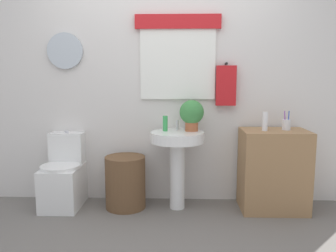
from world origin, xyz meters
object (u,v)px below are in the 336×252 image
(toilet, at_px, (64,178))
(toothbrush_cup, at_px, (286,125))
(wooden_cabinet, at_px, (273,170))
(potted_plant, at_px, (192,114))
(pedestal_sink, at_px, (177,151))
(soap_bottle, at_px, (165,123))
(lotion_bottle, at_px, (265,121))
(laundry_hamper, at_px, (125,182))

(toilet, bearing_deg, toothbrush_cup, -0.29)
(wooden_cabinet, distance_m, potted_plant, 0.97)
(pedestal_sink, relative_size, soap_bottle, 5.14)
(wooden_cabinet, xyz_separation_m, lotion_bottle, (-0.11, -0.04, 0.49))
(wooden_cabinet, bearing_deg, lotion_bottle, -159.98)
(toilet, bearing_deg, potted_plant, 1.30)
(toilet, bearing_deg, pedestal_sink, -1.54)
(toilet, xyz_separation_m, lotion_bottle, (1.98, -0.07, 0.60))
(toothbrush_cup, bearing_deg, toilet, 179.71)
(lotion_bottle, bearing_deg, potted_plant, 171.76)
(laundry_hamper, distance_m, wooden_cabinet, 1.46)
(toilet, bearing_deg, lotion_bottle, -2.05)
(lotion_bottle, bearing_deg, wooden_cabinet, 20.02)
(toilet, xyz_separation_m, soap_bottle, (1.03, 0.02, 0.56))
(potted_plant, bearing_deg, wooden_cabinet, -4.29)
(toilet, distance_m, lotion_bottle, 2.07)
(pedestal_sink, xyz_separation_m, lotion_bottle, (0.83, -0.04, 0.30))
(lotion_bottle, distance_m, toothbrush_cup, 0.23)
(toothbrush_cup, bearing_deg, pedestal_sink, -178.92)
(soap_bottle, bearing_deg, wooden_cabinet, -2.70)
(laundry_hamper, xyz_separation_m, pedestal_sink, (0.52, 0.00, 0.32))
(wooden_cabinet, height_order, potted_plant, potted_plant)
(toilet, distance_m, soap_bottle, 1.17)
(soap_bottle, relative_size, toothbrush_cup, 0.81)
(laundry_hamper, xyz_separation_m, toothbrush_cup, (1.57, 0.02, 0.59))
(soap_bottle, relative_size, potted_plant, 0.49)
(pedestal_sink, xyz_separation_m, soap_bottle, (-0.12, 0.05, 0.26))
(laundry_hamper, height_order, lotion_bottle, lotion_bottle)
(pedestal_sink, relative_size, toothbrush_cup, 4.17)
(wooden_cabinet, distance_m, toothbrush_cup, 0.46)
(pedestal_sink, distance_m, potted_plant, 0.39)
(toilet, relative_size, wooden_cabinet, 0.94)
(laundry_hamper, xyz_separation_m, wooden_cabinet, (1.46, 0.00, 0.14))
(wooden_cabinet, xyz_separation_m, potted_plant, (-0.80, 0.06, 0.55))
(soap_bottle, distance_m, potted_plant, 0.28)
(wooden_cabinet, relative_size, potted_plant, 2.59)
(toilet, height_order, potted_plant, potted_plant)
(laundry_hamper, xyz_separation_m, soap_bottle, (0.40, 0.05, 0.59))
(soap_bottle, xyz_separation_m, lotion_bottle, (0.95, -0.09, 0.04))
(toilet, height_order, wooden_cabinet, wooden_cabinet)
(wooden_cabinet, distance_m, lotion_bottle, 0.50)
(potted_plant, bearing_deg, soap_bottle, -177.80)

